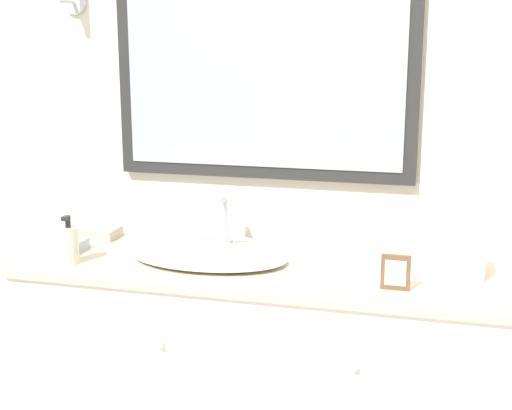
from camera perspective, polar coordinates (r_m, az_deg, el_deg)
wall_back at (r=2.63m, az=3.16°, el=6.46°), size 8.00×0.18×2.55m
vanity_counter at (r=2.57m, az=1.52°, el=-13.71°), size 1.77×0.58×0.85m
sink_basin at (r=2.45m, az=-3.76°, el=-4.03°), size 0.54×0.38×0.19m
soap_bottle at (r=2.48m, az=-14.72°, el=-3.08°), size 0.06×0.06×0.17m
appliance_box at (r=2.37m, az=14.77°, el=-3.87°), size 0.25×0.12×0.13m
picture_frame at (r=2.19m, az=11.11°, el=-5.32°), size 0.09×0.01×0.11m
hand_towel_near_sink at (r=2.80m, az=-12.74°, el=-2.15°), size 0.18×0.12×0.04m
hand_towel_far_corner at (r=2.64m, az=-15.17°, el=-3.19°), size 0.14×0.13×0.04m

